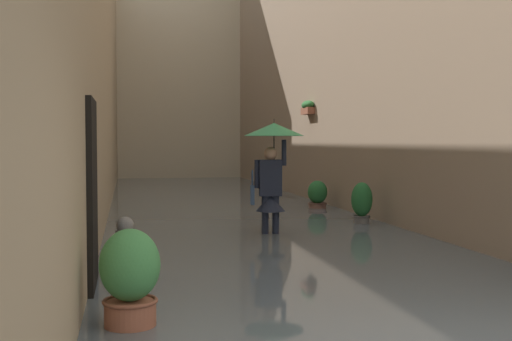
# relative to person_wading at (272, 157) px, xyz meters

# --- Properties ---
(ground_plane) EXTENTS (60.00, 60.00, 0.00)m
(ground_plane) POSITION_rel_person_wading_xyz_m (0.18, -5.11, -1.49)
(ground_plane) COLOR gray
(flood_water) EXTENTS (6.07, 29.82, 0.18)m
(flood_water) POSITION_rel_person_wading_xyz_m (0.18, -5.11, -1.40)
(flood_water) COLOR #515B60
(flood_water) RESTS_ON ground_plane
(building_facade_left) EXTENTS (2.04, 27.82, 10.17)m
(building_facade_left) POSITION_rel_person_wading_xyz_m (-3.35, -5.11, 3.59)
(building_facade_left) COLOR gray
(building_facade_left) RESTS_ON ground_plane
(building_facade_right) EXTENTS (2.04, 27.82, 8.14)m
(building_facade_right) POSITION_rel_person_wading_xyz_m (3.71, -5.10, 2.58)
(building_facade_right) COLOR tan
(building_facade_right) RESTS_ON ground_plane
(building_facade_far) EXTENTS (8.87, 1.80, 11.08)m
(building_facade_far) POSITION_rel_person_wading_xyz_m (0.18, -17.92, 4.05)
(building_facade_far) COLOR beige
(building_facade_far) RESTS_ON ground_plane
(person_wading) EXTENTS (1.03, 1.03, 2.13)m
(person_wading) POSITION_rel_person_wading_xyz_m (0.00, 0.00, 0.00)
(person_wading) COLOR #4C4233
(person_wading) RESTS_ON ground_plane
(potted_plant_mid_left) EXTENTS (0.46, 0.46, 0.82)m
(potted_plant_mid_left) POSITION_rel_person_wading_xyz_m (-1.99, -3.90, -1.06)
(potted_plant_mid_left) COLOR brown
(potted_plant_mid_left) RESTS_ON ground_plane
(potted_plant_far_left) EXTENTS (0.41, 0.41, 0.96)m
(potted_plant_far_left) POSITION_rel_person_wading_xyz_m (-1.98, -0.98, -0.95)
(potted_plant_far_left) COLOR #66605B
(potted_plant_far_left) RESTS_ON ground_plane
(potted_plant_near_right) EXTENTS (0.52, 0.52, 1.01)m
(potted_plant_near_right) POSITION_rel_person_wading_xyz_m (2.40, 5.08, -0.95)
(potted_plant_near_right) COLOR #9E563D
(potted_plant_near_right) RESTS_ON ground_plane
(mooring_bollard) EXTENTS (0.23, 0.23, 0.86)m
(mooring_bollard) POSITION_rel_person_wading_xyz_m (2.44, 2.94, -1.06)
(mooring_bollard) COLOR gray
(mooring_bollard) RESTS_ON ground_plane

